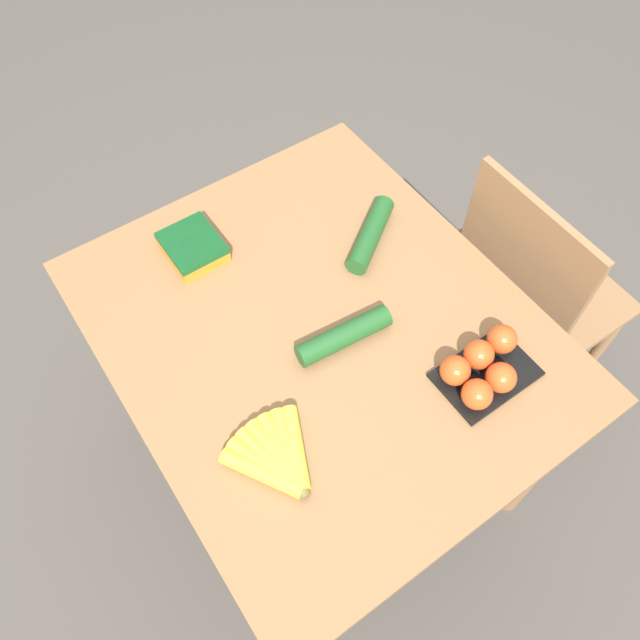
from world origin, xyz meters
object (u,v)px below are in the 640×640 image
Objects in this scene: chair at (529,296)px; tomato_pack at (483,368)px; banana_bunch at (278,459)px; cucumber_near at (344,335)px; cucumber_far at (371,234)px; carrot_bag at (193,246)px.

tomato_pack is (0.19, -0.44, 0.32)m from chair.
banana_bunch is 0.84× the size of cucumber_near.
tomato_pack is at bearing -4.43° from cucumber_far.
tomato_pack is 0.30m from cucumber_near.
banana_bunch is (0.10, -0.90, 0.30)m from chair.
tomato_pack is 0.43m from cucumber_far.
banana_bunch is 0.57m from carrot_bag.
tomato_pack is 0.72m from carrot_bag.
chair is 4.37× the size of tomato_pack.
cucumber_far is (-0.19, 0.22, 0.00)m from cucumber_near.
cucumber_near is at bearing -141.35° from tomato_pack.
banana_bunch is at bearing -54.75° from cucumber_far.
cucumber_far reaches higher than carrot_bag.
banana_bunch is 1.31× the size of carrot_bag.
cucumber_far is (0.21, 0.37, -0.00)m from carrot_bag.
chair is at bearing 112.76° from tomato_pack.
carrot_bag reaches higher than banana_bunch.
chair is 4.07× the size of cucumber_near.
banana_bunch is at bearing -11.82° from carrot_bag.
banana_bunch is 0.31m from cucumber_near.
chair reaches higher than cucumber_far.
carrot_bag is at bearing 168.18° from banana_bunch.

